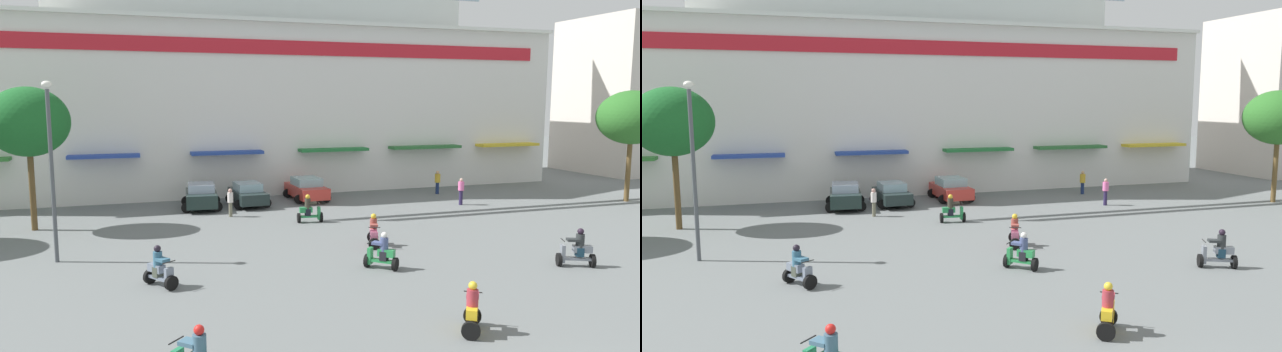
# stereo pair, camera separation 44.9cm
# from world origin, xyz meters

# --- Properties ---
(ground_plane) EXTENTS (128.00, 128.00, 0.00)m
(ground_plane) POSITION_xyz_m (0.00, 13.00, 0.00)
(ground_plane) COLOR slate
(colonial_building) EXTENTS (43.90, 14.78, 20.95)m
(colonial_building) POSITION_xyz_m (0.00, 35.36, 9.23)
(colonial_building) COLOR silver
(colonial_building) RESTS_ON ground
(flank_building_right) EXTENTS (9.55, 9.20, 13.74)m
(flank_building_right) POSITION_xyz_m (33.73, 33.16, 6.87)
(flank_building_right) COLOR beige
(flank_building_right) RESTS_ON ground
(plaza_tree_0) EXTENTS (3.95, 3.71, 7.20)m
(plaza_tree_0) POSITION_xyz_m (-14.34, 23.47, 5.44)
(plaza_tree_0) COLOR brown
(plaza_tree_0) RESTS_ON ground
(plaza_tree_1) EXTENTS (4.26, 4.20, 7.14)m
(plaza_tree_1) POSITION_xyz_m (20.88, 20.58, 5.41)
(plaza_tree_1) COLOR brown
(plaza_tree_1) RESTS_ON ground
(parked_car_0) EXTENTS (2.60, 3.95, 1.54)m
(parked_car_0) POSITION_xyz_m (-5.62, 26.70, 0.78)
(parked_car_0) COLOR #1C2C29
(parked_car_0) RESTS_ON ground
(parked_car_1) EXTENTS (2.44, 3.96, 1.44)m
(parked_car_1) POSITION_xyz_m (-2.73, 26.90, 0.73)
(parked_car_1) COLOR #1F2B2A
(parked_car_1) RESTS_ON ground
(parked_car_2) EXTENTS (2.51, 4.18, 1.50)m
(parked_car_2) POSITION_xyz_m (1.32, 27.61, 0.76)
(parked_car_2) COLOR #BC332B
(parked_car_2) RESTS_ON ground
(scooter_rider_0) EXTENTS (1.18, 1.42, 1.48)m
(scooter_rider_0) POSITION_xyz_m (-8.83, 12.20, 0.60)
(scooter_rider_0) COLOR black
(scooter_rider_0) RESTS_ON ground
(scooter_rider_4) EXTENTS (1.29, 1.28, 1.48)m
(scooter_rider_4) POSITION_xyz_m (-0.51, 11.72, 0.61)
(scooter_rider_4) COLOR black
(scooter_rider_4) RESTS_ON ground
(scooter_rider_5) EXTENTS (1.19, 1.39, 1.52)m
(scooter_rider_5) POSITION_xyz_m (-0.68, 5.22, 0.62)
(scooter_rider_5) COLOR black
(scooter_rider_5) RESTS_ON ground
(scooter_rider_6) EXTENTS (1.49, 1.09, 1.55)m
(scooter_rider_6) POSITION_xyz_m (6.92, 9.58, 0.64)
(scooter_rider_6) COLOR black
(scooter_rider_6) RESTS_ON ground
(scooter_rider_7) EXTENTS (1.41, 0.69, 1.52)m
(scooter_rider_7) POSITION_xyz_m (-0.59, 20.89, 0.62)
(scooter_rider_7) COLOR black
(scooter_rider_7) RESTS_ON ground
(scooter_rider_8) EXTENTS (1.00, 1.57, 1.46)m
(scooter_rider_8) POSITION_xyz_m (0.62, 15.11, 0.59)
(scooter_rider_8) COLOR black
(scooter_rider_8) RESTS_ON ground
(pedestrian_0) EXTENTS (0.43, 0.43, 1.60)m
(pedestrian_0) POSITION_xyz_m (-4.36, 23.71, 0.92)
(pedestrian_0) COLOR #6A6852
(pedestrian_0) RESTS_ON ground
(pedestrian_1) EXTENTS (0.42, 0.42, 1.63)m
(pedestrian_1) POSITION_xyz_m (10.76, 27.14, 0.92)
(pedestrian_1) COLOR navy
(pedestrian_1) RESTS_ON ground
(pedestrian_2) EXTENTS (0.40, 0.40, 1.68)m
(pedestrian_2) POSITION_xyz_m (9.98, 22.87, 0.96)
(pedestrian_2) COLOR #291F45
(pedestrian_2) RESTS_ON ground
(streetlamp_near) EXTENTS (0.40, 0.40, 7.28)m
(streetlamp_near) POSITION_xyz_m (-12.63, 16.79, 4.22)
(streetlamp_near) COLOR #474C51
(streetlamp_near) RESTS_ON ground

